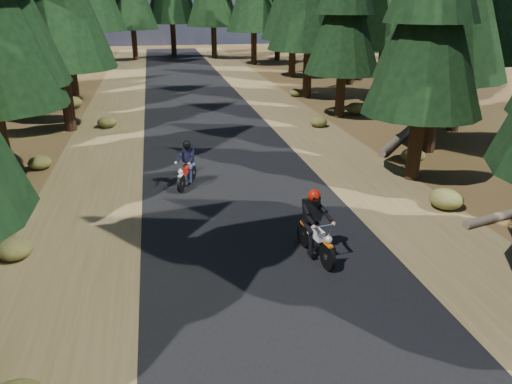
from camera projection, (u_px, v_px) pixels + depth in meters
ground at (268, 257)px, 11.91m from camera, size 120.00×120.00×0.00m
road at (235, 185)px, 16.48m from camera, size 6.00×100.00×0.01m
shoulder_l at (90, 196)px, 15.63m from camera, size 3.20×100.00×0.01m
shoulder_r at (365, 176)px, 17.34m from camera, size 3.20×100.00×0.01m
log_near at (402, 136)px, 21.83m from camera, size 4.23×4.82×0.32m
understory_shrubs at (242, 149)px, 19.57m from camera, size 16.17×29.04×0.67m
rider_lead at (316, 236)px, 11.70m from camera, size 0.85×1.93×1.66m
rider_follow at (187, 172)px, 16.23m from camera, size 1.14×1.75×1.50m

